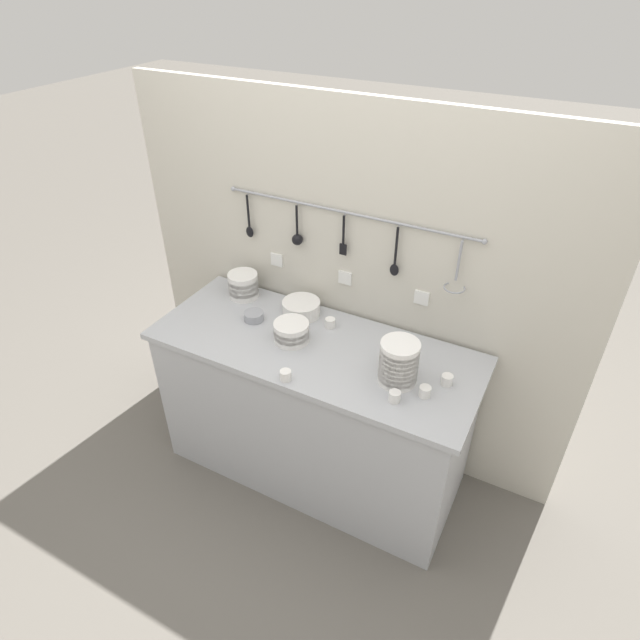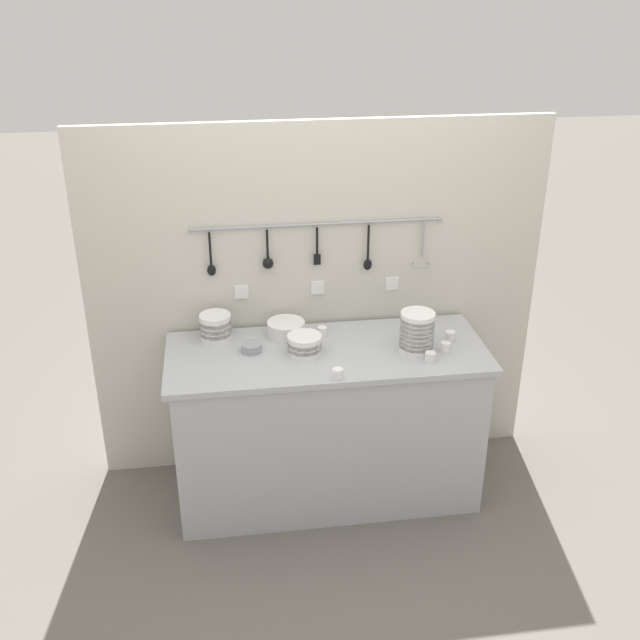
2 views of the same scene
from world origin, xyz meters
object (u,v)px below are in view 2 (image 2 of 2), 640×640
cup_back_right (321,331)px  cup_by_caddy (430,357)px  plate_stack (286,328)px  cup_edge_near (445,347)px  bowl_stack_nested_right (417,331)px  bowl_stack_tall_left (305,345)px  cup_back_left (338,374)px  cup_front_left (450,336)px  bowl_stack_wide_centre (216,327)px  steel_mixing_bowl (252,348)px

cup_back_right → cup_by_caddy: bearing=-35.8°
plate_stack → cup_edge_near: plate_stack is taller
bowl_stack_nested_right → cup_edge_near: (0.14, -0.04, -0.08)m
cup_by_caddy → cup_back_right: size_ratio=1.00×
cup_back_right → cup_edge_near: (0.58, -0.26, 0.00)m
bowl_stack_tall_left → cup_back_left: bowl_stack_tall_left is taller
plate_stack → cup_front_left: bearing=-12.1°
cup_back_right → cup_back_left: bearing=-88.4°
bowl_stack_wide_centre → cup_back_left: size_ratio=3.17×
bowl_stack_wide_centre → cup_back_right: (0.54, -0.04, -0.04)m
cup_by_caddy → bowl_stack_nested_right: bearing=106.5°
bowl_stack_tall_left → cup_back_right: (0.11, 0.18, -0.03)m
bowl_stack_nested_right → cup_by_caddy: bowl_stack_nested_right is taller
bowl_stack_wide_centre → cup_back_left: bearing=-41.2°
steel_mixing_bowl → cup_by_caddy: 0.88m
bowl_stack_tall_left → cup_edge_near: 0.70m
bowl_stack_nested_right → cup_back_right: (-0.44, 0.22, -0.08)m
plate_stack → cup_back_left: (0.19, -0.48, -0.01)m
steel_mixing_bowl → cup_by_caddy: cup_by_caddy is taller
steel_mixing_bowl → cup_edge_near: (0.95, -0.14, 0.00)m
bowl_stack_nested_right → cup_back_left: size_ratio=4.06×
cup_back_right → cup_edge_near: same height
cup_by_caddy → cup_front_left: same height
bowl_stack_tall_left → plate_stack: size_ratio=0.87×
bowl_stack_wide_centre → cup_by_caddy: size_ratio=3.17×
plate_stack → cup_edge_near: size_ratio=3.88×
bowl_stack_nested_right → cup_edge_near: bearing=-15.1°
steel_mixing_bowl → cup_by_caddy: (0.85, -0.22, 0.00)m
bowl_stack_wide_centre → plate_stack: bowl_stack_wide_centre is taller
steel_mixing_bowl → cup_back_left: 0.50m
bowl_stack_tall_left → cup_back_left: bearing=-64.8°
bowl_stack_wide_centre → cup_edge_near: (1.12, -0.30, -0.04)m
bowl_stack_nested_right → cup_by_caddy: bearing=-73.5°
bowl_stack_nested_right → cup_front_left: 0.23m
cup_by_caddy → cup_edge_near: 0.13m
bowl_stack_wide_centre → plate_stack: size_ratio=0.82×
bowl_stack_nested_right → cup_back_left: bowl_stack_nested_right is taller
cup_edge_near → cup_front_left: same height
bowl_stack_nested_right → steel_mixing_bowl: 0.82m
plate_stack → cup_back_right: size_ratio=3.88×
bowl_stack_wide_centre → steel_mixing_bowl: bearing=-43.4°
bowl_stack_nested_right → plate_stack: 0.68m
bowl_stack_wide_centre → cup_by_caddy: bowl_stack_wide_centre is taller
cup_edge_near → cup_front_left: (0.06, 0.11, 0.00)m
bowl_stack_tall_left → bowl_stack_wide_centre: size_ratio=1.07×
cup_by_caddy → cup_back_right: bearing=144.2°
cup_front_left → steel_mixing_bowl: bearing=178.8°
cup_front_left → bowl_stack_wide_centre: bearing=171.2°
plate_stack → steel_mixing_bowl: plate_stack is taller
bowl_stack_nested_right → cup_front_left: bearing=21.3°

